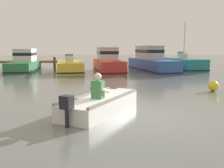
{
  "coord_description": "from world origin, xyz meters",
  "views": [
    {
      "loc": [
        -1.73,
        -6.76,
        1.9
      ],
      "look_at": [
        -0.59,
        2.58,
        0.55
      ],
      "focal_mm": 40.46,
      "sensor_mm": 36.0,
      "label": 1
    }
  ],
  "objects_px": {
    "moored_boat_green": "(25,63)",
    "moored_boat_blue": "(151,62)",
    "rowboat_with_person": "(102,103)",
    "moored_boat_yellow": "(70,67)",
    "moored_boat_red": "(108,63)",
    "mooring_buoy": "(213,86)",
    "moored_boat_teal": "(184,65)"
  },
  "relations": [
    {
      "from": "moored_boat_green",
      "to": "moored_boat_blue",
      "type": "height_order",
      "value": "moored_boat_blue"
    },
    {
      "from": "rowboat_with_person",
      "to": "moored_boat_green",
      "type": "xyz_separation_m",
      "value": [
        -5.2,
        14.03,
        0.43
      ]
    },
    {
      "from": "moored_boat_yellow",
      "to": "moored_boat_blue",
      "type": "distance_m",
      "value": 6.58
    },
    {
      "from": "rowboat_with_person",
      "to": "moored_boat_red",
      "type": "relative_size",
      "value": 0.58
    },
    {
      "from": "moored_boat_yellow",
      "to": "moored_boat_red",
      "type": "distance_m",
      "value": 3.08
    },
    {
      "from": "moored_boat_green",
      "to": "moored_boat_red",
      "type": "height_order",
      "value": "moored_boat_red"
    },
    {
      "from": "rowboat_with_person",
      "to": "moored_boat_red",
      "type": "distance_m",
      "value": 12.72
    },
    {
      "from": "rowboat_with_person",
      "to": "moored_boat_yellow",
      "type": "height_order",
      "value": "moored_boat_yellow"
    },
    {
      "from": "moored_boat_yellow",
      "to": "mooring_buoy",
      "type": "height_order",
      "value": "moored_boat_yellow"
    },
    {
      "from": "rowboat_with_person",
      "to": "moored_boat_red",
      "type": "height_order",
      "value": "moored_boat_red"
    },
    {
      "from": "moored_boat_green",
      "to": "moored_boat_teal",
      "type": "xyz_separation_m",
      "value": [
        13.35,
        -0.76,
        -0.19
      ]
    },
    {
      "from": "moored_boat_green",
      "to": "moored_boat_red",
      "type": "distance_m",
      "value": 6.87
    },
    {
      "from": "rowboat_with_person",
      "to": "moored_boat_blue",
      "type": "relative_size",
      "value": 0.49
    },
    {
      "from": "rowboat_with_person",
      "to": "moored_boat_teal",
      "type": "distance_m",
      "value": 15.58
    },
    {
      "from": "rowboat_with_person",
      "to": "moored_boat_teal",
      "type": "bearing_deg",
      "value": 58.44
    },
    {
      "from": "moored_boat_green",
      "to": "moored_boat_blue",
      "type": "bearing_deg",
      "value": -7.9
    },
    {
      "from": "moored_boat_red",
      "to": "mooring_buoy",
      "type": "height_order",
      "value": "moored_boat_red"
    },
    {
      "from": "rowboat_with_person",
      "to": "mooring_buoy",
      "type": "distance_m",
      "value": 6.02
    },
    {
      "from": "moored_boat_blue",
      "to": "moored_boat_red",
      "type": "bearing_deg",
      "value": 179.85
    },
    {
      "from": "moored_boat_yellow",
      "to": "mooring_buoy",
      "type": "distance_m",
      "value": 12.06
    },
    {
      "from": "moored_boat_yellow",
      "to": "moored_boat_red",
      "type": "xyz_separation_m",
      "value": [
        3.03,
        -0.4,
        0.35
      ]
    },
    {
      "from": "moored_boat_teal",
      "to": "mooring_buoy",
      "type": "bearing_deg",
      "value": -106.01
    },
    {
      "from": "moored_boat_green",
      "to": "moored_boat_teal",
      "type": "relative_size",
      "value": 1.13
    },
    {
      "from": "moored_boat_blue",
      "to": "mooring_buoy",
      "type": "xyz_separation_m",
      "value": [
        0.16,
        -9.6,
        -0.55
      ]
    },
    {
      "from": "moored_boat_yellow",
      "to": "moored_boat_teal",
      "type": "xyz_separation_m",
      "value": [
        9.66,
        0.25,
        0.1
      ]
    },
    {
      "from": "moored_boat_yellow",
      "to": "moored_boat_blue",
      "type": "bearing_deg",
      "value": -3.61
    },
    {
      "from": "moored_boat_green",
      "to": "moored_boat_teal",
      "type": "height_order",
      "value": "moored_boat_teal"
    },
    {
      "from": "moored_boat_green",
      "to": "mooring_buoy",
      "type": "height_order",
      "value": "moored_boat_green"
    },
    {
      "from": "moored_boat_yellow",
      "to": "moored_boat_blue",
      "type": "xyz_separation_m",
      "value": [
        6.55,
        -0.41,
        0.4
      ]
    },
    {
      "from": "mooring_buoy",
      "to": "moored_boat_blue",
      "type": "bearing_deg",
      "value": 90.98
    },
    {
      "from": "moored_boat_red",
      "to": "moored_boat_blue",
      "type": "distance_m",
      "value": 3.52
    },
    {
      "from": "moored_boat_blue",
      "to": "moored_boat_teal",
      "type": "relative_size",
      "value": 1.41
    }
  ]
}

